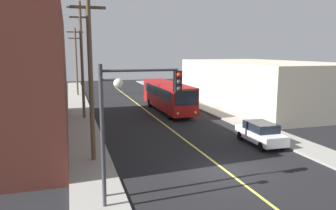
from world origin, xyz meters
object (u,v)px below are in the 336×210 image
utility_pole_near (90,65)px  utility_pole_mid (82,55)px  parked_car_white (261,133)px  traffic_signal_left_corner (136,105)px  utility_pole_far (76,59)px  city_bus (167,95)px  street_lamp_left (107,124)px

utility_pole_near → utility_pole_mid: bearing=89.7°
parked_car_white → utility_pole_mid: size_ratio=0.40×
parked_car_white → traffic_signal_left_corner: 12.22m
utility_pole_near → utility_pole_far: utility_pole_near is taller
utility_pole_mid → traffic_signal_left_corner: size_ratio=1.87×
city_bus → utility_pole_far: bearing=120.0°
utility_pole_mid → parked_car_white: bearing=-47.6°
utility_pole_far → traffic_signal_left_corner: (1.66, -36.25, -1.29)m
parked_car_white → street_lamp_left: bearing=-150.3°
utility_pole_far → street_lamp_left: (0.24, -37.22, -1.85)m
city_bus → street_lamp_left: street_lamp_left is taller
utility_pole_mid → traffic_signal_left_corner: bearing=-85.3°
utility_pole_mid → traffic_signal_left_corner: (1.55, -18.63, -1.98)m
utility_pole_near → utility_pole_far: (-0.04, 30.85, -0.31)m
parked_car_white → utility_pole_far: bearing=111.3°
utility_pole_mid → utility_pole_far: 17.64m
utility_pole_near → traffic_signal_left_corner: utility_pole_near is taller
parked_car_white → utility_pole_far: utility_pole_far is taller
utility_pole_near → utility_pole_far: 30.85m
parked_car_white → utility_pole_near: utility_pole_near is taller
utility_pole_far → city_bus: bearing=-60.0°
utility_pole_mid → street_lamp_left: utility_pole_mid is taller
parked_car_white → utility_pole_mid: (-11.79, 12.94, 5.44)m
street_lamp_left → utility_pole_mid: bearing=90.4°
city_bus → parked_car_white: city_bus is taller
parked_car_white → street_lamp_left: size_ratio=0.81×
utility_pole_near → utility_pole_far: bearing=90.1°
parked_car_white → utility_pole_near: size_ratio=0.42×
city_bus → street_lamp_left: size_ratio=2.21×
traffic_signal_left_corner → utility_pole_near: bearing=106.6°
city_bus → utility_pole_near: utility_pole_near is taller
traffic_signal_left_corner → utility_pole_far: bearing=92.6°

